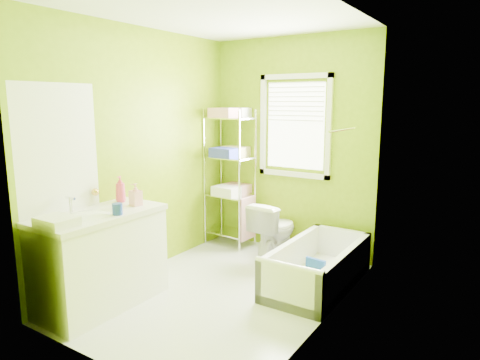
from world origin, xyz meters
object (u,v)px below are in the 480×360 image
Objects in this scene: bathtub at (317,272)px; wire_shelf_unit at (231,162)px; vanity at (100,256)px; toilet at (274,230)px.

bathtub is 0.79× the size of wire_shelf_unit.
toilet is at bearing 68.83° from vanity.
toilet is (-0.75, 0.47, 0.20)m from bathtub.
bathtub is 2.03× the size of toilet.
vanity reaches higher than toilet.
wire_shelf_unit reaches higher than vanity.
vanity is at bearing -91.27° from wire_shelf_unit.
wire_shelf_unit is (0.05, 2.05, 0.62)m from vanity.
wire_shelf_unit reaches higher than toilet.
toilet is 1.02m from wire_shelf_unit.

